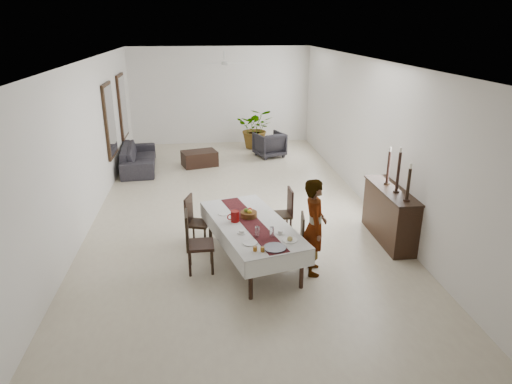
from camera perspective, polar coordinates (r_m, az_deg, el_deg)
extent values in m
cube|color=beige|center=(10.30, -2.65, -1.90)|extent=(6.00, 12.00, 0.00)
cube|color=white|center=(9.55, -2.97, 16.16)|extent=(6.00, 12.00, 0.02)
cube|color=white|center=(15.69, -4.47, 11.89)|extent=(6.00, 0.02, 3.20)
cube|color=white|center=(4.25, 3.38, -12.45)|extent=(6.00, 0.02, 3.20)
cube|color=white|center=(10.05, -20.21, 5.90)|extent=(0.02, 12.00, 3.20)
cube|color=white|center=(10.45, 13.97, 7.06)|extent=(0.02, 12.00, 3.20)
cube|color=black|center=(7.74, -0.62, -4.08)|extent=(1.50, 2.47, 0.05)
cylinder|color=black|center=(6.87, -0.67, -10.86)|extent=(0.08, 0.08, 0.67)
cylinder|color=black|center=(7.17, 5.73, -9.54)|extent=(0.08, 0.08, 0.67)
cylinder|color=black|center=(8.72, -5.75, -3.85)|extent=(0.08, 0.08, 0.67)
cylinder|color=black|center=(8.96, -0.55, -3.07)|extent=(0.08, 0.08, 0.67)
cube|color=silver|center=(7.73, -0.62, -3.88)|extent=(1.71, 2.68, 0.01)
cube|color=silver|center=(7.63, -4.57, -5.45)|extent=(0.62, 2.40, 0.29)
cube|color=silver|center=(7.98, 3.16, -4.19)|extent=(0.62, 2.40, 0.29)
cube|color=white|center=(6.78, 3.12, -8.94)|extent=(1.10, 0.29, 0.29)
cube|color=white|center=(8.85, -3.43, -1.65)|extent=(1.10, 0.29, 0.29)
cube|color=#59191D|center=(7.73, -0.62, -3.83)|extent=(0.92, 2.40, 0.00)
cylinder|color=maroon|center=(7.74, -2.66, -3.05)|extent=(0.17, 0.17, 0.19)
torus|color=maroon|center=(7.72, -3.23, -3.14)|extent=(0.12, 0.05, 0.11)
cylinder|color=white|center=(7.21, 2.00, -5.01)|extent=(0.07, 0.07, 0.16)
cylinder|color=white|center=(7.21, 0.15, -4.97)|extent=(0.07, 0.07, 0.16)
cylinder|color=silver|center=(7.33, 3.09, -5.02)|extent=(0.09, 0.09, 0.06)
cylinder|color=white|center=(7.34, 3.08, -5.18)|extent=(0.14, 0.14, 0.01)
cylinder|color=white|center=(7.34, -1.80, -4.97)|extent=(0.09, 0.09, 0.06)
cylinder|color=silver|center=(7.35, -1.79, -5.14)|extent=(0.14, 0.14, 0.01)
cylinder|color=silver|center=(7.12, 4.25, -6.06)|extent=(0.23, 0.23, 0.01)
sphere|color=#D2B966|center=(7.11, 4.25, -5.87)|extent=(0.09, 0.09, 0.09)
cylinder|color=silver|center=(7.02, -0.74, -6.38)|extent=(0.23, 0.23, 0.01)
cylinder|color=white|center=(8.09, -3.97, -2.69)|extent=(0.23, 0.23, 0.01)
cylinder|color=#404045|center=(6.88, 2.37, -6.97)|extent=(0.34, 0.34, 0.02)
cylinder|color=brown|center=(6.77, 0.82, -7.18)|extent=(0.06, 0.06, 0.07)
cylinder|color=#965915|center=(6.79, -0.12, -7.11)|extent=(0.06, 0.06, 0.07)
cylinder|color=brown|center=(7.93, -0.91, -2.82)|extent=(0.29, 0.29, 0.10)
sphere|color=#A72010|center=(7.93, -0.76, -2.26)|extent=(0.09, 0.09, 0.09)
sphere|color=olive|center=(7.91, -1.24, -2.30)|extent=(0.08, 0.08, 0.08)
sphere|color=gold|center=(7.86, -0.79, -2.46)|extent=(0.08, 0.08, 0.08)
cube|color=black|center=(7.76, 4.45, -6.40)|extent=(0.44, 0.44, 0.04)
cylinder|color=black|center=(7.73, 5.66, -8.36)|extent=(0.04, 0.04, 0.39)
cylinder|color=black|center=(8.02, 5.49, -7.26)|extent=(0.04, 0.04, 0.39)
cylinder|color=black|center=(7.71, 3.27, -8.37)|extent=(0.04, 0.04, 0.39)
cylinder|color=black|center=(8.00, 3.19, -7.27)|extent=(0.04, 0.04, 0.39)
cube|color=black|center=(7.66, 5.83, -4.62)|extent=(0.09, 0.39, 0.50)
cube|color=black|center=(8.84, 3.12, -2.88)|extent=(0.41, 0.41, 0.05)
cylinder|color=black|center=(8.82, 4.34, -4.52)|extent=(0.04, 0.04, 0.39)
cylinder|color=black|center=(9.10, 3.89, -3.68)|extent=(0.04, 0.04, 0.39)
cylinder|color=black|center=(8.75, 2.27, -4.67)|extent=(0.04, 0.04, 0.39)
cylinder|color=black|center=(9.04, 1.88, -3.81)|extent=(0.04, 0.04, 0.39)
cube|color=black|center=(8.77, 4.31, -1.18)|extent=(0.05, 0.40, 0.50)
cube|color=black|center=(7.62, -6.99, -6.59)|extent=(0.45, 0.45, 0.05)
cylinder|color=black|center=(7.89, -8.27, -7.64)|extent=(0.05, 0.05, 0.44)
cylinder|color=black|center=(7.57, -8.27, -8.93)|extent=(0.05, 0.05, 0.44)
cylinder|color=black|center=(7.89, -5.61, -7.52)|extent=(0.05, 0.05, 0.44)
cylinder|color=black|center=(7.57, -5.49, -8.80)|extent=(0.05, 0.05, 0.44)
cube|color=black|center=(7.49, -8.64, -4.58)|extent=(0.05, 0.45, 0.57)
cube|color=black|center=(8.52, -7.18, -3.92)|extent=(0.50, 0.50, 0.05)
cylinder|color=black|center=(8.80, -7.81, -4.71)|extent=(0.05, 0.05, 0.39)
cylinder|color=black|center=(8.52, -8.49, -5.62)|extent=(0.05, 0.05, 0.39)
cylinder|color=black|center=(8.71, -5.77, -4.90)|extent=(0.05, 0.05, 0.39)
cylinder|color=black|center=(8.43, -6.38, -5.82)|extent=(0.05, 0.05, 0.39)
cube|color=black|center=(8.47, -8.42, -2.15)|extent=(0.15, 0.39, 0.51)
imported|color=gray|center=(7.42, 7.32, -4.35)|extent=(0.47, 0.64, 1.63)
cube|color=black|center=(8.96, 16.35, -2.82)|extent=(0.44, 1.65, 0.99)
cube|color=black|center=(8.78, 16.67, 0.25)|extent=(0.48, 1.72, 0.03)
cylinder|color=black|center=(8.26, 18.30, -0.97)|extent=(0.11, 0.11, 0.03)
cylinder|color=black|center=(8.16, 18.53, 0.94)|extent=(0.05, 0.05, 0.55)
cylinder|color=silver|center=(8.07, 18.78, 3.08)|extent=(0.04, 0.04, 0.09)
cylinder|color=black|center=(8.63, 17.11, 0.09)|extent=(0.11, 0.11, 0.03)
cylinder|color=black|center=(8.51, 17.37, 2.45)|extent=(0.05, 0.05, 0.71)
cylinder|color=beige|center=(8.40, 17.66, 5.05)|extent=(0.04, 0.04, 0.09)
cylinder|color=black|center=(9.01, 16.03, 1.05)|extent=(0.11, 0.11, 0.03)
cylinder|color=black|center=(8.91, 16.22, 2.98)|extent=(0.05, 0.05, 0.60)
cylinder|color=beige|center=(8.82, 16.44, 5.13)|extent=(0.04, 0.04, 0.09)
imported|color=#2E2A30|center=(13.34, -14.46, 4.21)|extent=(1.05, 2.33, 0.66)
imported|color=#2A272C|center=(14.15, 1.69, 5.96)|extent=(1.05, 1.06, 0.76)
cube|color=black|center=(13.34, -7.07, 4.18)|extent=(1.10, 0.88, 0.43)
imported|color=#2B5F26|center=(15.09, 0.00, 8.00)|extent=(1.37, 1.25, 1.33)
cube|color=black|center=(12.15, -17.83, 8.50)|extent=(0.06, 1.05, 1.85)
cube|color=white|center=(12.14, -17.67, 8.51)|extent=(0.01, 0.90, 1.70)
cube|color=black|center=(14.18, -16.36, 10.24)|extent=(0.06, 1.05, 1.85)
cube|color=white|center=(14.18, -16.22, 10.25)|extent=(0.01, 0.90, 1.70)
cylinder|color=silver|center=(12.55, -3.99, 16.68)|extent=(0.04, 0.04, 0.20)
cylinder|color=silver|center=(12.56, -3.96, 15.77)|extent=(0.16, 0.16, 0.08)
cube|color=white|center=(12.91, -4.05, 15.89)|extent=(0.10, 0.55, 0.01)
cube|color=silver|center=(12.21, -3.87, 15.64)|extent=(0.10, 0.55, 0.01)
cube|color=white|center=(12.59, -2.31, 15.81)|extent=(0.55, 0.10, 0.01)
cube|color=silver|center=(12.55, -5.62, 15.72)|extent=(0.55, 0.10, 0.01)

